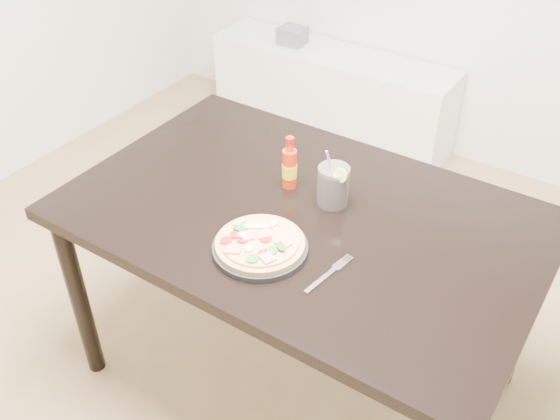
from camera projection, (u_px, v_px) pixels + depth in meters
The scene contains 8 objects.
dining_table at pixel (302, 233), 1.90m from camera, with size 1.40×0.90×0.75m.
plate at pixel (260, 248), 1.71m from camera, with size 0.26×0.26×0.02m, color black.
pizza at pixel (259, 242), 1.69m from camera, with size 0.25×0.25×0.03m.
hot_sauce_bottle at pixel (290, 167), 1.91m from camera, with size 0.05×0.05×0.18m.
cola_cup at pixel (333, 186), 1.85m from camera, with size 0.10×0.10×0.18m.
fork at pixel (330, 273), 1.63m from camera, with size 0.05×0.19×0.00m.
media_console at pixel (331, 94), 3.55m from camera, with size 1.40×0.34×0.50m, color white.
cd_stack at pixel (293, 36), 3.47m from camera, with size 0.14×0.12×0.09m.
Camera 1 is at (0.74, -0.78, 1.87)m, focal length 40.00 mm.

